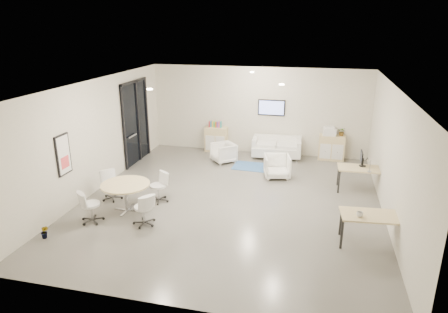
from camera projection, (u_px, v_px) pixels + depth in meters
name	position (u px, v px, depth m)	size (l,w,h in m)	color
room_shell	(232.00, 145.00, 10.58)	(9.60, 10.60, 4.80)	#5D5B55
glass_door	(136.00, 120.00, 13.79)	(0.09, 1.90, 2.85)	black
artwork	(63.00, 155.00, 10.00)	(0.05, 0.54, 1.04)	black
wall_tv	(271.00, 108.00, 14.53)	(0.98, 0.06, 0.58)	black
ceiling_spots	(231.00, 81.00, 10.88)	(3.14, 4.14, 0.03)	#FFEAC6
sideboard_left	(216.00, 139.00, 15.20)	(0.84, 0.43, 0.94)	#D3BB7F
sideboard_right	(331.00, 148.00, 14.26)	(0.90, 0.44, 0.90)	#D3BB7F
books	(215.00, 124.00, 15.03)	(0.48, 0.14, 0.22)	red
printer	(329.00, 131.00, 14.10)	(0.48, 0.41, 0.31)	white
loveseat	(277.00, 148.00, 14.54)	(1.79, 0.98, 0.65)	white
blue_rug	(254.00, 167.00, 13.66)	(1.40, 0.93, 0.01)	#32559A
armchair_left	(223.00, 152.00, 14.05)	(0.73, 0.68, 0.75)	white
armchair_right	(277.00, 165.00, 12.62)	(0.78, 0.73, 0.80)	white
desk_rear	(362.00, 170.00, 11.51)	(1.40, 0.74, 0.72)	#D3BB7F
desk_front	(374.00, 218.00, 8.67)	(1.47, 0.83, 0.74)	#D3BB7F
monitor	(362.00, 158.00, 11.56)	(0.20, 0.50, 0.44)	black
round_table	(126.00, 187.00, 10.27)	(1.25, 1.25, 0.76)	#D3BB7F
meeting_chairs	(126.00, 196.00, 10.36)	(2.30, 2.30, 0.82)	white
plant_cabinet	(342.00, 132.00, 14.03)	(0.27, 0.30, 0.24)	#3F7F3F
plant_floor	(45.00, 235.00, 9.12)	(0.18, 0.33, 0.14)	#3F7F3F
cup	(360.00, 214.00, 8.55)	(0.14, 0.11, 0.14)	white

